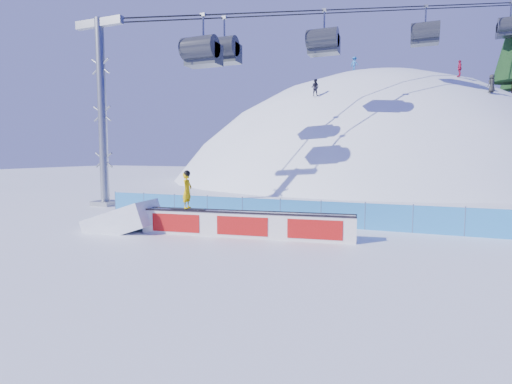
% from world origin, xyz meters
% --- Properties ---
extents(ground, '(160.00, 160.00, 0.00)m').
position_xyz_m(ground, '(0.00, 0.00, 0.00)').
color(ground, white).
rests_on(ground, ground).
extents(snow_hill, '(64.00, 64.00, 64.00)m').
position_xyz_m(snow_hill, '(0.00, 42.00, -18.00)').
color(snow_hill, white).
rests_on(snow_hill, ground).
extents(safety_fence, '(22.05, 0.05, 1.30)m').
position_xyz_m(safety_fence, '(0.00, 4.50, 0.60)').
color(safety_fence, '#2677BD').
rests_on(safety_fence, ground).
extents(chairlift, '(40.80, 41.70, 22.00)m').
position_xyz_m(chairlift, '(4.74, 27.49, 16.89)').
color(chairlift, gray).
rests_on(chairlift, ground).
extents(rail_box, '(8.97, 1.73, 1.08)m').
position_xyz_m(rail_box, '(-1.43, 1.04, 0.53)').
color(rail_box, silver).
rests_on(rail_box, ground).
extents(snow_ramp, '(3.30, 2.29, 1.92)m').
position_xyz_m(snow_ramp, '(-6.99, 0.35, 0.00)').
color(snow_ramp, white).
rests_on(snow_ramp, ground).
extents(snowboarder, '(1.60, 0.59, 1.64)m').
position_xyz_m(snowboarder, '(-3.91, 0.73, 1.88)').
color(snowboarder, black).
rests_on(snowboarder, rail_box).
extents(distant_skiers, '(16.65, 12.41, 6.13)m').
position_xyz_m(distant_skiers, '(2.42, 31.54, 11.81)').
color(distant_skiers, black).
rests_on(distant_skiers, ground).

